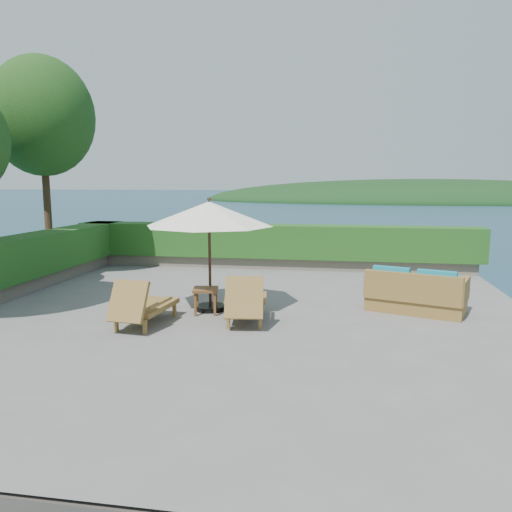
% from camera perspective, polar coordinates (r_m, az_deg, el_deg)
% --- Properties ---
extents(ground, '(12.00, 12.00, 0.00)m').
position_cam_1_polar(ground, '(10.14, -2.44, -6.77)').
color(ground, slate).
rests_on(ground, ground).
extents(foundation, '(12.00, 12.00, 3.00)m').
position_cam_1_polar(foundation, '(10.66, -2.39, -14.85)').
color(foundation, '#4F483E').
rests_on(foundation, ocean).
extents(ocean, '(600.00, 600.00, 0.00)m').
position_cam_1_polar(ocean, '(11.31, -2.34, -21.60)').
color(ocean, '#193C4F').
rests_on(ocean, ground).
extents(offshore_island, '(126.00, 57.60, 12.60)m').
position_cam_1_polar(offshore_island, '(151.42, 18.40, 5.99)').
color(offshore_island, black).
rests_on(offshore_island, ocean).
extents(planter_wall_far, '(12.00, 0.60, 0.36)m').
position_cam_1_polar(planter_wall_far, '(15.50, 1.86, -0.73)').
color(planter_wall_far, slate).
rests_on(planter_wall_far, ground).
extents(hedge_far, '(12.40, 0.90, 1.00)m').
position_cam_1_polar(hedge_far, '(15.41, 1.87, 1.73)').
color(hedge_far, '#1C4C15').
rests_on(hedge_far, planter_wall_far).
extents(tree_far, '(2.80, 2.80, 6.03)m').
position_cam_1_polar(tree_far, '(15.19, -23.28, 14.40)').
color(tree_far, '#452E1A').
rests_on(tree_far, ground).
extents(patio_umbrella, '(2.76, 2.76, 2.36)m').
position_cam_1_polar(patio_umbrella, '(10.26, -5.38, 4.69)').
color(patio_umbrella, black).
rests_on(patio_umbrella, ground).
extents(lounge_left, '(0.84, 1.70, 0.95)m').
position_cam_1_polar(lounge_left, '(9.55, -12.83, -5.51)').
color(lounge_left, olive).
rests_on(lounge_left, ground).
extents(lounge_right, '(0.89, 1.76, 0.97)m').
position_cam_1_polar(lounge_right, '(9.56, -1.15, -5.21)').
color(lounge_right, olive).
rests_on(lounge_right, ground).
extents(side_table, '(0.58, 0.58, 0.53)m').
position_cam_1_polar(side_table, '(10.20, -5.77, -4.20)').
color(side_table, brown).
rests_on(side_table, ground).
extents(wicker_loveseat, '(2.15, 1.58, 0.95)m').
position_cam_1_polar(wicker_loveseat, '(10.81, 17.77, -4.21)').
color(wicker_loveseat, olive).
rests_on(wicker_loveseat, ground).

